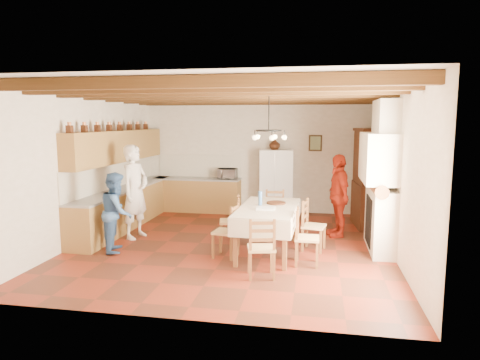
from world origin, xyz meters
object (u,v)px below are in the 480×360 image
(chair_left_near, at_px, (226,231))
(person_woman_blue, at_px, (117,212))
(hutch, at_px, (368,178))
(dining_table, at_px, (268,211))
(chair_end_far, at_px, (275,213))
(chair_left_far, at_px, (230,220))
(chair_right_far, at_px, (314,225))
(chair_end_near, at_px, (261,247))
(person_woman_red, at_px, (338,195))
(microwave, at_px, (228,174))
(refrigerator, at_px, (276,182))
(chair_right_near, at_px, (307,237))
(person_man, at_px, (135,192))

(chair_left_near, bearing_deg, person_woman_blue, -81.78)
(hutch, distance_m, dining_table, 3.16)
(chair_left_near, bearing_deg, chair_end_far, 164.48)
(person_woman_blue, bearing_deg, chair_left_far, -86.49)
(dining_table, relative_size, chair_right_far, 2.10)
(chair_left_far, height_order, chair_end_near, same)
(dining_table, xyz_separation_m, person_woman_blue, (-2.78, -0.37, -0.04))
(person_woman_red, distance_m, microwave, 3.36)
(dining_table, bearing_deg, chair_end_near, -88.09)
(refrigerator, height_order, hutch, hutch)
(chair_left_far, bearing_deg, dining_table, 50.50)
(person_woman_blue, bearing_deg, chair_left_near, -108.27)
(chair_right_near, xyz_separation_m, microwave, (-2.19, 3.87, 0.56))
(dining_table, distance_m, chair_right_near, 0.96)
(dining_table, relative_size, chair_right_near, 2.10)
(dining_table, height_order, person_woman_red, person_woman_red)
(dining_table, xyz_separation_m, chair_left_far, (-0.80, 0.42, -0.30))
(chair_end_near, bearing_deg, hutch, -130.75)
(chair_end_near, bearing_deg, person_woman_blue, -29.61)
(refrigerator, xyz_separation_m, chair_right_near, (0.92, -3.95, -0.36))
(hutch, height_order, person_woman_blue, hutch)
(refrigerator, bearing_deg, chair_end_near, -94.89)
(chair_end_far, height_order, person_woman_red, person_woman_red)
(hutch, distance_m, person_woman_blue, 5.55)
(hutch, distance_m, chair_end_far, 2.40)
(chair_left_far, relative_size, chair_end_far, 1.00)
(person_woman_red, bearing_deg, person_woman_blue, -80.62)
(dining_table, height_order, person_man, person_man)
(chair_right_near, height_order, chair_right_far, same)
(hutch, height_order, chair_right_near, hutch)
(hutch, relative_size, chair_left_far, 2.34)
(person_woman_blue, height_order, person_woman_red, person_woman_red)
(chair_left_near, height_order, person_woman_red, person_woman_red)
(chair_left_near, distance_m, microwave, 3.82)
(chair_right_near, bearing_deg, person_man, 72.92)
(chair_end_far, height_order, person_man, person_man)
(dining_table, xyz_separation_m, chair_right_far, (0.83, 0.32, -0.30))
(dining_table, height_order, chair_left_near, chair_left_near)
(chair_left_near, bearing_deg, person_man, -105.27)
(person_woman_blue, xyz_separation_m, microwave, (1.33, 3.70, 0.29))
(chair_left_near, bearing_deg, dining_table, 125.93)
(chair_right_far, xyz_separation_m, chair_end_far, (-0.83, 0.93, 0.00))
(dining_table, relative_size, person_man, 1.04)
(hutch, bearing_deg, chair_end_near, -123.87)
(refrigerator, height_order, person_woman_blue, refrigerator)
(refrigerator, bearing_deg, chair_left_near, -105.61)
(dining_table, bearing_deg, microwave, 113.63)
(microwave, bearing_deg, person_woman_red, -34.21)
(chair_left_near, distance_m, chair_end_far, 1.77)
(microwave, bearing_deg, chair_right_far, -52.63)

